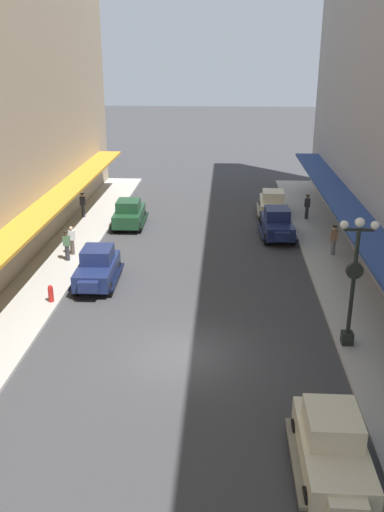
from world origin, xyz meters
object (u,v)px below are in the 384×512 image
fire_hydrant (51,293)px  parked_car_4 (97,266)px  pedestrian_0 (83,205)px  pedestrian_3 (307,207)px  parked_car_0 (277,223)px  pedestrian_2 (72,240)px  parked_car_2 (273,203)px  pedestrian_4 (334,240)px  pedestrian_1 (67,245)px  parked_car_3 (332,445)px  parked_car_1 (129,213)px  lamp_post_with_clock (354,277)px

fire_hydrant → parked_car_4: bearing=56.8°
pedestrian_0 → pedestrian_3: same height
parked_car_0 → fire_hydrant: size_ratio=5.26×
parked_car_0 → pedestrian_2: 12.49m
parked_car_0 → parked_car_2: bearing=89.0°
parked_car_2 → pedestrian_4: bearing=-71.1°
fire_hydrant → pedestrian_1: (-0.69, 5.29, 0.45)m
parked_car_0 → pedestrian_2: (-11.79, -4.13, 0.05)m
fire_hydrant → parked_car_3: bearing=-43.0°
parked_car_1 → lamp_post_with_clock: bearing=-53.7°
parked_car_4 → pedestrian_4: parked_car_4 is taller
parked_car_2 → pedestrian_3: bearing=-27.5°
parked_car_0 → parked_car_1: bearing=169.7°
lamp_post_with_clock → pedestrian_1: 15.97m
lamp_post_with_clock → parked_car_0: bearing=96.9°
parked_car_3 → fire_hydrant: size_ratio=5.20×
parked_car_4 → lamp_post_with_clock: (11.13, -5.59, 2.04)m
parked_car_2 → pedestrian_1: size_ratio=2.57×
parked_car_0 → pedestrian_1: size_ratio=2.58×
parked_car_2 → pedestrian_2: size_ratio=2.62×
parked_car_2 → fire_hydrant: (-11.21, -15.25, -0.38)m
pedestrian_4 → pedestrian_3: bearing=94.5°
lamp_post_with_clock → fire_hydrant: (-12.75, 3.11, -2.42)m
pedestrian_1 → pedestrian_3: size_ratio=1.00×
parked_car_0 → pedestrian_0: parked_car_0 is taller
pedestrian_2 → pedestrian_4: (14.66, 0.85, 0.02)m
lamp_post_with_clock → fire_hydrant: lamp_post_with_clock is taller
fire_hydrant → pedestrian_1: bearing=97.4°
parked_car_2 → fire_hydrant: size_ratio=5.24×
parked_car_0 → lamp_post_with_clock: bearing=-83.1°
parked_car_2 → pedestrian_0: (-13.08, -1.62, 0.07)m
parked_car_0 → lamp_post_with_clock: 13.74m
fire_hydrant → pedestrian_2: pedestrian_2 is taller
parked_car_1 → pedestrian_2: parked_car_1 is taller
parked_car_4 → fire_hydrant: parked_car_4 is taller
pedestrian_2 → parked_car_0: bearing=19.3°
parked_car_3 → parked_car_1: bearing=112.7°
parked_car_0 → parked_car_2: 4.87m
pedestrian_3 → parked_car_2: bearing=152.5°
fire_hydrant → pedestrian_2: size_ratio=0.50×
parked_car_2 → pedestrian_4: parked_car_2 is taller
parked_car_1 → pedestrian_1: bearing=-108.4°
pedestrian_3 → parked_car_3: bearing=-96.0°
parked_car_1 → parked_car_3: (9.31, -22.27, 0.00)m
parked_car_1 → parked_car_2: 10.12m
pedestrian_4 → lamp_post_with_clock: bearing=-96.9°
parked_car_0 → parked_car_1: size_ratio=1.01×
parked_car_0 → pedestrian_2: size_ratio=2.63×
parked_car_1 → lamp_post_with_clock: 18.99m
pedestrian_3 → pedestrian_4: size_ratio=1.00×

